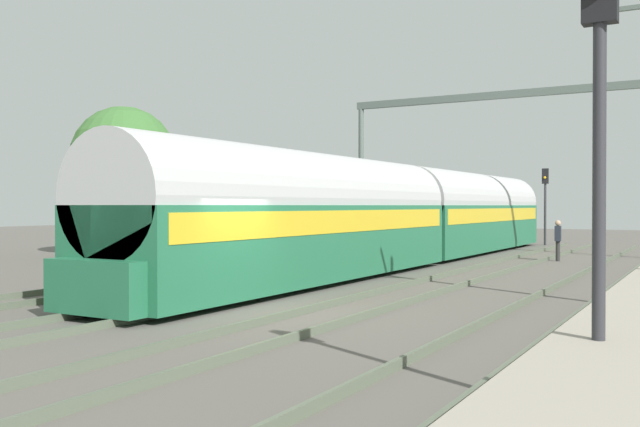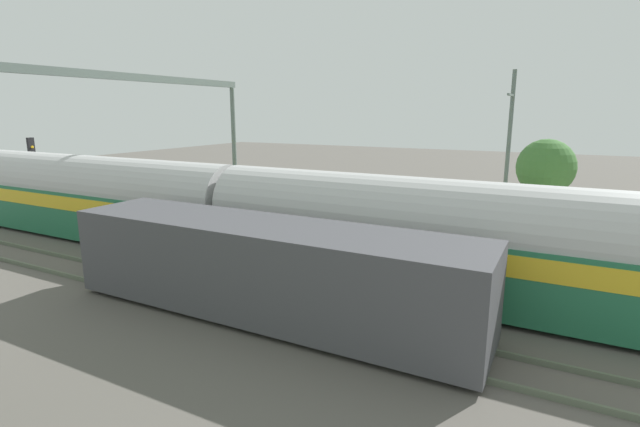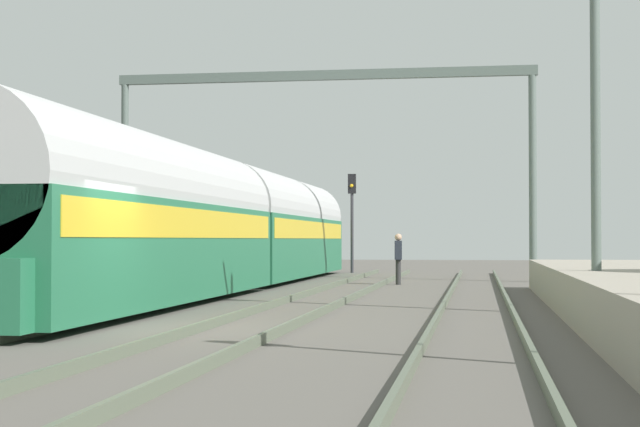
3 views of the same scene
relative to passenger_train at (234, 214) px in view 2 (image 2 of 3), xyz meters
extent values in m
plane|color=#5D5852|center=(1.90, -13.51, -1.97)|extent=(120.00, 120.00, 0.00)
cube|color=#596250|center=(-4.53, -13.51, -1.89)|extent=(0.08, 60.00, 0.16)
cube|color=#596250|center=(-3.09, -13.51, -1.89)|extent=(0.08, 60.00, 0.16)
cube|color=#596250|center=(-0.72, -13.51, -1.89)|extent=(0.08, 60.00, 0.16)
cube|color=#596250|center=(0.72, -13.51, -1.89)|extent=(0.08, 60.00, 0.16)
cube|color=#596250|center=(3.09, -13.51, -1.89)|extent=(0.08, 60.00, 0.16)
cube|color=#596250|center=(4.53, -13.51, -1.89)|extent=(0.08, 60.00, 0.16)
cube|color=#596250|center=(6.90, -13.51, -1.89)|extent=(0.08, 60.00, 0.16)
cube|color=#596250|center=(8.33, -13.51, -1.89)|extent=(0.08, 60.00, 0.16)
cube|color=#A39989|center=(11.43, -11.51, -1.52)|extent=(4.40, 28.00, 0.90)
cube|color=#236B47|center=(0.00, -8.13, -0.71)|extent=(2.90, 16.00, 2.20)
cube|color=gold|center=(0.00, -8.13, -0.08)|extent=(2.93, 15.36, 0.64)
cylinder|color=#BABABA|center=(0.00, -8.13, 0.59)|extent=(2.84, 16.00, 2.84)
cube|color=#236B47|center=(0.00, 8.22, -0.71)|extent=(2.90, 16.00, 2.20)
cube|color=gold|center=(0.00, 8.22, -0.08)|extent=(2.93, 15.36, 0.64)
cylinder|color=#BABABA|center=(0.00, 8.22, 0.59)|extent=(2.84, 16.00, 2.84)
cube|color=#47474C|center=(-3.81, -4.16, -0.46)|extent=(2.80, 13.00, 2.70)
cube|color=black|center=(-3.81, -4.16, -1.76)|extent=(2.52, 11.96, 0.10)
cylinder|color=#2C2C2C|center=(4.97, 4.32, -1.55)|extent=(0.20, 0.20, 0.85)
cube|color=#232833|center=(4.97, 4.32, -0.80)|extent=(0.28, 0.42, 0.64)
sphere|color=tan|center=(4.97, 4.32, -0.36)|extent=(0.24, 0.24, 0.24)
cylinder|color=#2D2D33|center=(1.92, 16.34, -0.15)|extent=(0.14, 0.14, 3.64)
cube|color=black|center=(1.92, 16.34, 2.12)|extent=(0.36, 0.20, 0.90)
sphere|color=yellow|center=(1.92, 16.22, 2.03)|extent=(0.16, 0.16, 0.16)
cylinder|color=#56645E|center=(9.62, 7.39, 1.78)|extent=(0.28, 0.28, 7.50)
cube|color=#56645E|center=(1.90, 7.39, 5.71)|extent=(15.82, 0.24, 0.36)
cylinder|color=#56645E|center=(10.02, -9.12, 2.03)|extent=(0.20, 0.20, 8.00)
cube|color=#56645E|center=(9.12, -9.12, 4.83)|extent=(1.80, 0.10, 0.10)
cylinder|color=#4C3826|center=(14.66, -10.68, -1.10)|extent=(0.36, 0.36, 1.75)
sphere|color=#3D6D32|center=(14.66, -10.68, 0.98)|extent=(3.20, 3.20, 3.20)
camera|label=1|loc=(10.89, -26.33, 0.38)|focal=39.39mm
camera|label=2|loc=(-14.84, -11.80, 4.10)|focal=26.46mm
camera|label=3|loc=(7.66, -30.45, -0.44)|focal=57.64mm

